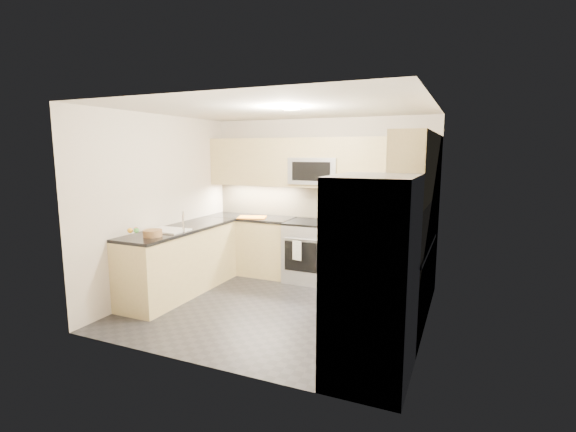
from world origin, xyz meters
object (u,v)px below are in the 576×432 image
object	(u,v)px
cutting_board	(252,217)
fruit_basket	(153,233)
gas_range	(312,252)
utensil_bowl	(393,222)
refrigerator	(372,279)
microwave	(315,171)

from	to	relation	value
cutting_board	fruit_basket	xyz separation A→B (m)	(-0.43, -1.81, 0.04)
gas_range	utensil_bowl	xyz separation A→B (m)	(1.22, -0.01, 0.56)
refrigerator	utensil_bowl	size ratio (longest dim) A/B	7.22
microwave	utensil_bowl	size ratio (longest dim) A/B	3.05
microwave	cutting_board	distance (m)	1.27
fruit_basket	refrigerator	bearing A→B (deg)	-10.37
gas_range	refrigerator	size ratio (longest dim) A/B	0.51
gas_range	microwave	bearing A→B (deg)	90.00
gas_range	fruit_basket	world-z (taller)	fruit_basket
fruit_basket	cutting_board	bearing A→B (deg)	76.73
gas_range	cutting_board	xyz separation A→B (m)	(-1.00, -0.09, 0.49)
microwave	cutting_board	xyz separation A→B (m)	(-1.00, -0.21, -0.75)
gas_range	utensil_bowl	bearing A→B (deg)	-0.62
gas_range	fruit_basket	distance (m)	2.43
gas_range	cutting_board	bearing A→B (deg)	-174.84
cutting_board	fruit_basket	bearing A→B (deg)	-103.27
gas_range	refrigerator	xyz separation A→B (m)	(1.45, -2.43, 0.45)
gas_range	cutting_board	size ratio (longest dim) A/B	2.07
utensil_bowl	refrigerator	bearing A→B (deg)	-84.45
fruit_basket	microwave	bearing A→B (deg)	54.89
utensil_bowl	fruit_basket	distance (m)	3.24
microwave	cutting_board	world-z (taller)	microwave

